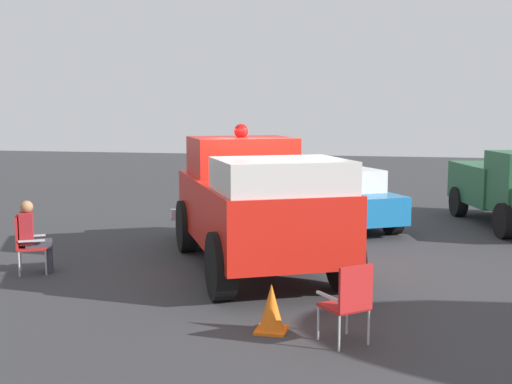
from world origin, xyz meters
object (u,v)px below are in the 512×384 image
vintage_fire_truck (253,201)px  spectator_seated (33,234)px  lawn_chair_near_truck (25,240)px  traffic_cone (271,308)px  classic_hot_rod (333,196)px  lawn_chair_by_car (350,298)px

vintage_fire_truck → spectator_seated: (1.37, -3.65, -0.50)m
spectator_seated → lawn_chair_near_truck: bearing=-59.5°
vintage_fire_truck → traffic_cone: (3.46, 1.04, -0.89)m
vintage_fire_truck → classic_hot_rod: (-4.52, 1.00, -0.45)m
lawn_chair_near_truck → traffic_cone: size_ratio=1.61×
spectator_seated → traffic_cone: size_ratio=2.03×
vintage_fire_truck → classic_hot_rod: 4.65m
classic_hot_rod → lawn_chair_by_car: bearing=7.3°
vintage_fire_truck → classic_hot_rod: bearing=167.5°
lawn_chair_by_car → spectator_seated: 6.18m
classic_hot_rod → lawn_chair_near_truck: (5.96, -4.77, -0.16)m
vintage_fire_truck → classic_hot_rod: vintage_fire_truck is taller
classic_hot_rod → vintage_fire_truck: bearing=-12.5°
spectator_seated → vintage_fire_truck: bearing=110.6°
lawn_chair_near_truck → lawn_chair_by_car: same height
classic_hot_rod → traffic_cone: (7.98, 0.04, -0.44)m
vintage_fire_truck → spectator_seated: 3.93m
vintage_fire_truck → traffic_cone: 3.72m
lawn_chair_near_truck → lawn_chair_by_car: 6.26m
spectator_seated → traffic_cone: spectator_seated is taller
spectator_seated → traffic_cone: bearing=66.0°
lawn_chair_by_car → traffic_cone: 1.09m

